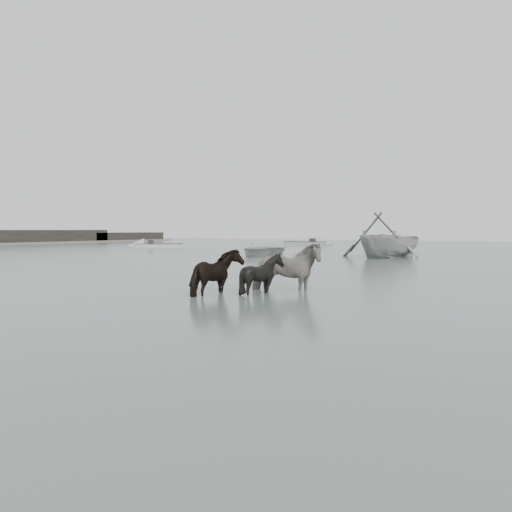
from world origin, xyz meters
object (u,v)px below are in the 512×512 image
Objects in this scene: pony_black at (262,269)px; rowboat_lead at (263,248)px; pony_dark at (218,267)px; pony_pinto at (286,260)px.

pony_black is 19.45m from rowboat_lead.
pony_black is at bearing -71.32° from pony_dark.
pony_black is at bearing -69.05° from rowboat_lead.
pony_black is 0.26× the size of rowboat_lead.
rowboat_lead is at bearing 11.65° from pony_pinto.
pony_pinto is 0.40× the size of rowboat_lead.
pony_dark is at bearing 127.89° from pony_pinto.
rowboat_lead is (-8.65, 17.71, -0.19)m from pony_dark.
pony_pinto is at bearing -66.97° from rowboat_lead.
pony_pinto is 2.10m from pony_dark.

